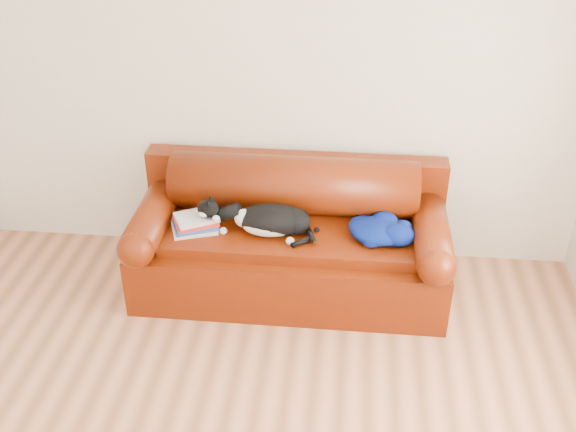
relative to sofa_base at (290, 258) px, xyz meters
name	(u,v)px	position (x,y,z in m)	size (l,w,h in m)	color
room_shell	(225,173)	(-0.11, -1.48, 1.43)	(4.52, 4.02, 2.61)	beige
sofa_base	(290,258)	(0.00, 0.00, 0.00)	(2.10, 0.90, 0.50)	#411102
sofa_back	(294,203)	(0.00, 0.24, 0.30)	(2.10, 1.01, 0.88)	#411102
book_stack	(195,223)	(-0.62, -0.10, 0.31)	(0.35, 0.31, 0.10)	beige
cat	(272,221)	(-0.11, -0.09, 0.36)	(0.68, 0.31, 0.25)	black
blanket	(380,230)	(0.60, -0.07, 0.32)	(0.44, 0.37, 0.14)	#030244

